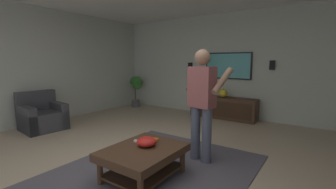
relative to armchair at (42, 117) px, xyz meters
The scene contains 16 objects.
ground_plane 3.03m from the armchair, 94.45° to the right, with size 8.94×8.94×0.00m, color tan.
wall_back_tv 4.77m from the armchair, 40.39° to the right, with size 0.10×7.24×2.72m, color #B2B7AD.
wall_side_far 1.24m from the armchair, 112.77° to the left, with size 7.65×0.10×2.72m, color #B2B7AD.
area_rug 3.23m from the armchair, 92.99° to the right, with size 2.82×2.33×0.01m, color #514C56.
armchair is the anchor object (origin of this frame).
coffee_table 3.24m from the armchair, 96.53° to the right, with size 1.00×0.80×0.40m.
media_console 4.30m from the armchair, 41.77° to the right, with size 0.45×1.70×0.55m.
tv 4.61m from the armchair, 39.71° to the right, with size 0.05×1.22×0.69m.
person_standing 3.68m from the armchair, 81.70° to the right, with size 0.59×0.60×1.64m.
potted_plant_tall 3.12m from the armchair, ahead, with size 0.35×0.44×0.98m.
bowl 3.22m from the armchair, 95.10° to the right, with size 0.25×0.25×0.11m, color red.
remote_white 3.04m from the armchair, 94.47° to the right, with size 0.15×0.04×0.02m, color white.
book 3.13m from the armchair, 92.60° to the right, with size 0.22×0.16×0.04m, color orange.
vase_round 4.29m from the armchair, 41.90° to the right, with size 0.22×0.22×0.22m, color gold.
wall_speaker_left 5.36m from the armchair, 48.72° to the right, with size 0.06×0.12×0.22m, color black.
wall_speaker_right 4.00m from the armchair, 26.48° to the right, with size 0.06×0.12×0.22m, color black.
Camera 1 is at (-2.22, -2.03, 1.48)m, focal length 24.64 mm.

